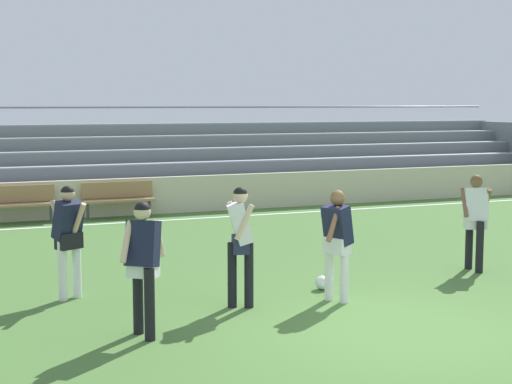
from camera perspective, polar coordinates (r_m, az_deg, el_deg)
name	(u,v)px	position (r m, az deg, el deg)	size (l,w,h in m)	color
ground_plane	(394,330)	(10.22, 10.04, -9.91)	(160.00, 160.00, 0.00)	#477033
field_line_sideline	(172,220)	(19.39, -6.12, -2.03)	(44.00, 0.12, 0.01)	white
sideline_wall	(159,195)	(20.49, -7.07, -0.24)	(48.00, 0.16, 0.95)	beige
bleacher_stand	(147,161)	(23.24, -7.94, 2.29)	(27.12, 4.36, 2.76)	#9EA3AD
bench_near_wall_gap	(118,196)	(19.90, -10.02, -0.30)	(1.80, 0.40, 0.90)	#99754C
bench_far_right	(17,201)	(19.54, -17.05, -0.61)	(1.80, 0.40, 0.90)	#99754C
player_dark_wide_left	(337,236)	(11.34, 5.94, -3.20)	(0.57, 0.47, 1.63)	white
player_white_trailing_run	(240,236)	(10.94, -1.14, -3.21)	(0.46, 0.53, 1.71)	black
player_dark_deep_cover	(143,257)	(9.66, -8.24, -4.72)	(0.65, 0.47, 1.68)	black
player_white_pressing_high	(475,214)	(13.85, 15.71, -1.55)	(0.60, 0.46, 1.66)	black
player_dark_on_ball	(69,232)	(11.74, -13.51, -2.84)	(0.50, 0.61, 1.68)	white
soccer_ball	(322,283)	(12.19, 4.84, -6.61)	(0.22, 0.22, 0.22)	white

